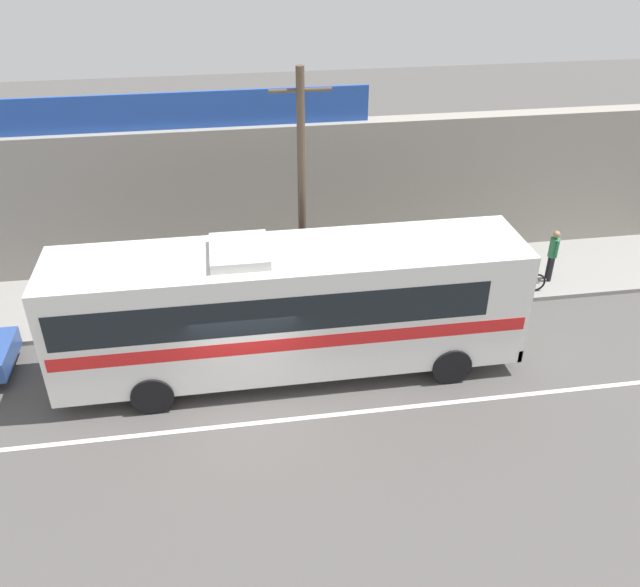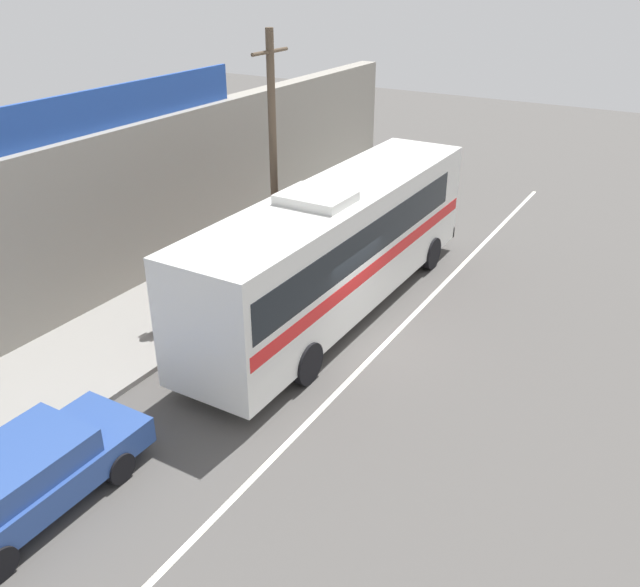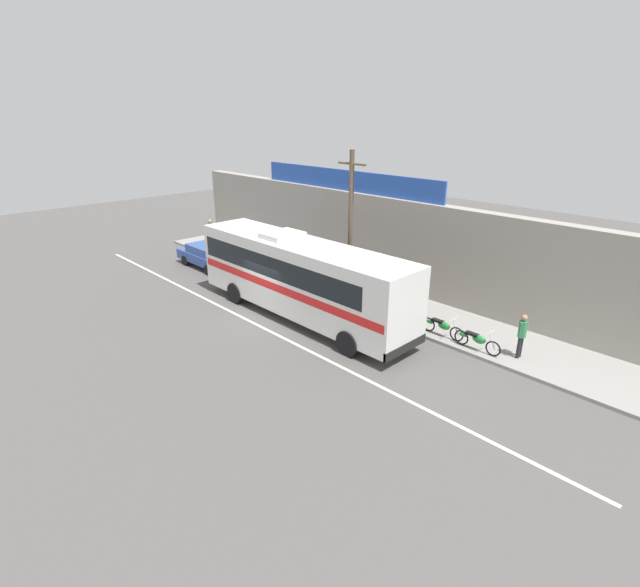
# 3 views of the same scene
# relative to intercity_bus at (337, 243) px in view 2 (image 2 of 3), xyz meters

# --- Properties ---
(ground_plane) EXTENTS (70.00, 70.00, 0.00)m
(ground_plane) POSITION_rel_intercity_bus_xyz_m (-1.16, -1.20, -2.07)
(ground_plane) COLOR #4F4C49
(sidewalk_slab) EXTENTS (30.00, 3.60, 0.14)m
(sidewalk_slab) POSITION_rel_intercity_bus_xyz_m (-1.16, 4.00, -2.00)
(sidewalk_slab) COLOR gray
(sidewalk_slab) RESTS_ON ground_plane
(storefront_facade) EXTENTS (30.00, 0.70, 4.80)m
(storefront_facade) POSITION_rel_intercity_bus_xyz_m (-1.16, 6.15, 0.33)
(storefront_facade) COLOR gray
(storefront_facade) RESTS_ON ground_plane
(storefront_billboard) EXTENTS (12.79, 0.12, 1.10)m
(storefront_billboard) POSITION_rel_intercity_bus_xyz_m (-3.06, 6.15, 3.28)
(storefront_billboard) COLOR #234CAD
(storefront_billboard) RESTS_ON storefront_facade
(road_center_stripe) EXTENTS (30.00, 0.14, 0.01)m
(road_center_stripe) POSITION_rel_intercity_bus_xyz_m (-1.16, -2.00, -2.06)
(road_center_stripe) COLOR silver
(road_center_stripe) RESTS_ON ground_plane
(intercity_bus) EXTENTS (11.84, 2.60, 3.78)m
(intercity_bus) POSITION_rel_intercity_bus_xyz_m (0.00, 0.00, 0.00)
(intercity_bus) COLOR silver
(intercity_bus) RESTS_ON ground_plane
(parked_car) EXTENTS (4.50, 1.89, 1.37)m
(parked_car) POSITION_rel_intercity_bus_xyz_m (-9.46, 0.98, -1.33)
(parked_car) COLOR #2D4C93
(parked_car) RESTS_ON ground_plane
(utility_pole) EXTENTS (1.60, 0.22, 7.21)m
(utility_pole) POSITION_rel_intercity_bus_xyz_m (0.75, 2.52, 1.81)
(utility_pole) COLOR brown
(utility_pole) RESTS_ON sidewalk_slab
(motorcycle_black) EXTENTS (1.96, 0.56, 0.94)m
(motorcycle_black) POSITION_rel_intercity_bus_xyz_m (5.82, 2.70, -1.50)
(motorcycle_black) COLOR black
(motorcycle_black) RESTS_ON sidewalk_slab
(motorcycle_orange) EXTENTS (1.97, 0.56, 0.94)m
(motorcycle_orange) POSITION_rel_intercity_bus_xyz_m (7.45, 2.59, -1.50)
(motorcycle_orange) COLOR black
(motorcycle_orange) RESTS_ON sidewalk_slab
(motorcycle_green) EXTENTS (1.86, 0.56, 0.94)m
(motorcycle_green) POSITION_rel_intercity_bus_xyz_m (3.87, 2.70, -1.50)
(motorcycle_green) COLOR black
(motorcycle_green) RESTS_ON sidewalk_slab
(pedestrian_far_right) EXTENTS (0.30, 0.48, 1.58)m
(pedestrian_far_right) POSITION_rel_intercity_bus_xyz_m (-3.54, 3.33, -1.02)
(pedestrian_far_right) COLOR black
(pedestrian_far_right) RESTS_ON sidewalk_slab
(pedestrian_near_shop) EXTENTS (0.30, 0.48, 1.75)m
(pedestrian_near_shop) POSITION_rel_intercity_bus_xyz_m (8.88, 3.22, -0.90)
(pedestrian_near_shop) COLOR black
(pedestrian_near_shop) RESTS_ON sidewalk_slab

